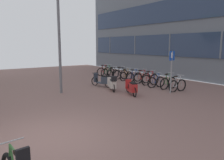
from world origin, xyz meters
TOP-DOWN VIEW (x-y plane):
  - ground at (1.43, 0.00)m, footprint 21.00×40.00m
  - bicycle_rack_00 at (8.04, 2.08)m, footprint 1.33×0.48m
  - bicycle_rack_01 at (8.17, 2.87)m, footprint 1.38×0.48m
  - bicycle_rack_02 at (7.96, 3.65)m, footprint 1.29×0.48m
  - bicycle_rack_03 at (8.23, 4.43)m, footprint 1.38×0.48m
  - bicycle_rack_04 at (8.23, 5.21)m, footprint 1.40×0.48m
  - bicycle_rack_05 at (8.19, 6.00)m, footprint 1.35×0.48m
  - bicycle_rack_06 at (8.10, 6.78)m, footprint 1.31×0.48m
  - bicycle_rack_07 at (8.19, 7.56)m, footprint 1.38×0.48m
  - bicycle_rack_08 at (7.98, 8.35)m, footprint 1.33×0.48m
  - bicycle_rack_09 at (8.03, 9.13)m, footprint 1.45×0.48m
  - bicycle_rack_10 at (8.18, 9.91)m, footprint 1.37×0.48m
  - scooter_near at (5.15, 4.35)m, footprint 0.97×1.65m
  - scooter_mid at (5.35, 5.69)m, footprint 0.69×1.70m
  - scooter_far at (5.36, 2.88)m, footprint 0.82×1.59m
  - parking_sign at (7.36, 2.00)m, footprint 0.40×0.07m
  - lamp_post at (2.51, 5.46)m, footprint 0.20×0.52m

SIDE VIEW (x-z plane):
  - ground at x=1.43m, z-range -0.09..0.04m
  - bicycle_rack_02 at x=7.96m, z-range -0.14..0.80m
  - bicycle_rack_06 at x=8.10m, z-range -0.14..0.81m
  - bicycle_rack_08 at x=7.98m, z-range -0.14..0.81m
  - bicycle_rack_05 at x=8.19m, z-range -0.14..0.82m
  - bicycle_rack_00 at x=8.04m, z-range -0.15..0.83m
  - bicycle_rack_10 at x=8.18m, z-range -0.15..0.85m
  - bicycle_rack_03 at x=8.23m, z-range -0.15..0.85m
  - bicycle_rack_04 at x=8.23m, z-range -0.15..0.86m
  - bicycle_rack_01 at x=8.17m, z-range -0.15..0.86m
  - bicycle_rack_07 at x=8.19m, z-range -0.15..0.86m
  - bicycle_rack_09 at x=8.03m, z-range -0.15..0.87m
  - scooter_far at x=5.36m, z-range -0.02..0.78m
  - scooter_mid at x=5.35m, z-range -0.04..0.83m
  - scooter_near at x=5.15m, z-range -0.05..0.87m
  - parking_sign at x=7.36m, z-range 0.28..2.56m
  - lamp_post at x=2.51m, z-range 0.32..6.34m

